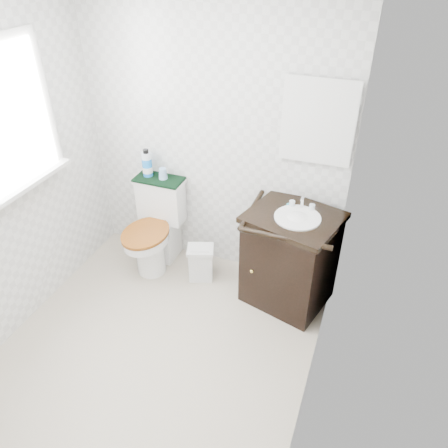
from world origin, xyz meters
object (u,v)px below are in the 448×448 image
Objects in this scene: mouthwash_bottle at (147,164)px; trash_bin at (201,263)px; cup at (163,173)px; toilet at (157,230)px; vanity at (290,257)px.

trash_bin is at bearing -21.28° from mouthwash_bottle.
cup is (-0.42, 0.22, 0.69)m from trash_bin.
cup reaches higher than trash_bin.
toilet is 8.36× the size of cup.
cup is at bearing 152.62° from trash_bin.
mouthwash_bottle is at bearing 158.72° from trash_bin.
trash_bin is at bearing -27.38° from cup.
mouthwash_bottle reaches higher than vanity.
cup is (0.04, 0.14, 0.51)m from toilet.
mouthwash_bottle reaches higher than toilet.
vanity is at bearing -8.67° from mouthwash_bottle.
mouthwash_bottle reaches higher than trash_bin.
vanity is 1.43m from mouthwash_bottle.
toilet is 3.24× the size of mouthwash_bottle.
cup is (0.15, -0.00, -0.06)m from mouthwash_bottle.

